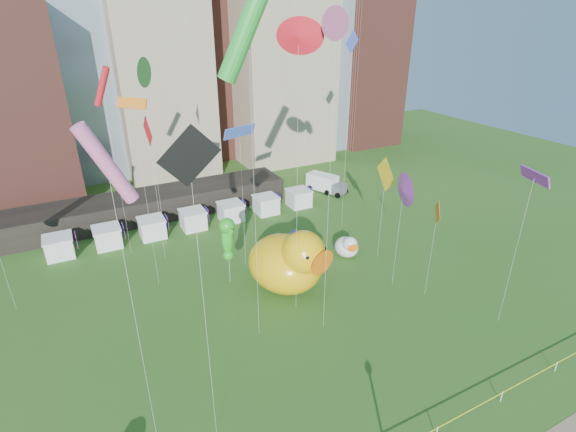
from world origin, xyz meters
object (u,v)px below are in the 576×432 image
big_duck (289,261)px  small_duck (347,246)px  seahorse_green (228,236)px  box_truck (325,183)px  seahorse_purple (294,243)px

big_duck → small_duck: big_duck is taller
big_duck → small_duck: bearing=-0.8°
big_duck → seahorse_green: bearing=122.7°
big_duck → box_truck: bearing=32.4°
seahorse_green → box_truck: 27.32m
seahorse_green → box_truck: size_ratio=1.11×
seahorse_green → seahorse_purple: bearing=-6.7°
small_duck → seahorse_green: size_ratio=0.54×
big_duck → small_duck: (8.64, 2.65, -1.91)m
seahorse_green → small_duck: bearing=0.9°
small_duck → big_duck: bearing=-148.8°
big_duck → seahorse_green: seahorse_green is taller
big_duck → box_truck: 26.42m
big_duck → seahorse_green: size_ratio=1.38×
big_duck → box_truck: (16.85, 20.27, -1.84)m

